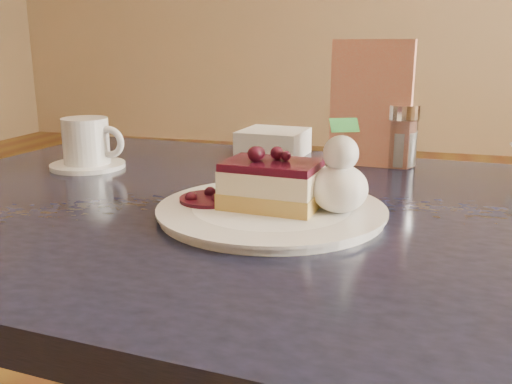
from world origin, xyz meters
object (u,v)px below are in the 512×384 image
(main_table, at_px, (283,259))
(dessert_plate, at_px, (271,211))
(cheesecake_slice, at_px, (272,185))
(coffee_set, at_px, (88,146))

(main_table, relative_size, dessert_plate, 4.41)
(cheesecake_slice, relative_size, coffee_set, 0.91)
(cheesecake_slice, bearing_deg, dessert_plate, 94.46)
(cheesecake_slice, bearing_deg, main_table, 90.00)
(main_table, relative_size, coffee_set, 9.06)
(cheesecake_slice, height_order, coffee_set, coffee_set)
(main_table, relative_size, cheesecake_slice, 9.97)
(dessert_plate, height_order, coffee_set, coffee_set)
(main_table, height_order, dessert_plate, dessert_plate)
(coffee_set, bearing_deg, main_table, -19.06)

